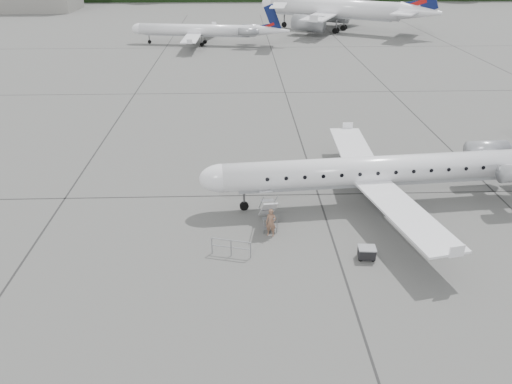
{
  "coord_description": "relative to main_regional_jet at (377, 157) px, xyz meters",
  "views": [
    {
      "loc": [
        -9.42,
        -24.65,
        15.56
      ],
      "look_at": [
        -8.5,
        1.7,
        2.3
      ],
      "focal_mm": 35.0,
      "sensor_mm": 36.0,
      "label": 1
    }
  ],
  "objects": [
    {
      "name": "safety_railing",
      "position": [
        -9.29,
        -6.02,
        -2.75
      ],
      "size": [
        2.15,
        0.63,
        1.0
      ],
      "primitive_type": null,
      "rotation": [
        0.0,
        0.0,
        -0.25
      ],
      "color": "gray",
      "rests_on": "ground"
    },
    {
      "name": "ground",
      "position": [
        0.69,
        -4.48,
        -3.25
      ],
      "size": [
        320.0,
        320.0,
        0.0
      ],
      "primitive_type": "plane",
      "color": "#626260",
      "rests_on": "ground"
    },
    {
      "name": "baggage_cart",
      "position": [
        -1.9,
        -6.57,
        -2.86
      ],
      "size": [
        0.96,
        0.8,
        0.78
      ],
      "primitive_type": null,
      "rotation": [
        0.0,
        0.0,
        -0.08
      ],
      "color": "black",
      "rests_on": "ground"
    },
    {
      "name": "main_regional_jet",
      "position": [
        0.0,
        0.0,
        0.0
      ],
      "size": [
        26.92,
        20.48,
        6.51
      ],
      "primitive_type": null,
      "rotation": [
        0.0,
        0.0,
        0.09
      ],
      "color": "white",
      "rests_on": "ground"
    },
    {
      "name": "passenger",
      "position": [
        -6.97,
        -3.95,
        -2.39
      ],
      "size": [
        0.73,
        0.58,
        1.73
      ],
      "primitive_type": "imported",
      "rotation": [
        0.0,
        0.0,
        -0.3
      ],
      "color": "brown",
      "rests_on": "ground"
    },
    {
      "name": "airstair",
      "position": [
        -7.08,
        -2.7,
        -2.23
      ],
      "size": [
        1.04,
        2.27,
        2.04
      ],
      "primitive_type": null,
      "rotation": [
        0.0,
        0.0,
        0.09
      ],
      "color": "white",
      "rests_on": "ground"
    },
    {
      "name": "bg_regional_left",
      "position": [
        -15.46,
        57.44,
        0.06
      ],
      "size": [
        27.84,
        21.99,
        6.62
      ],
      "primitive_type": null,
      "rotation": [
        0.0,
        0.0,
        -0.16
      ],
      "color": "white",
      "rests_on": "ground"
    }
  ]
}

